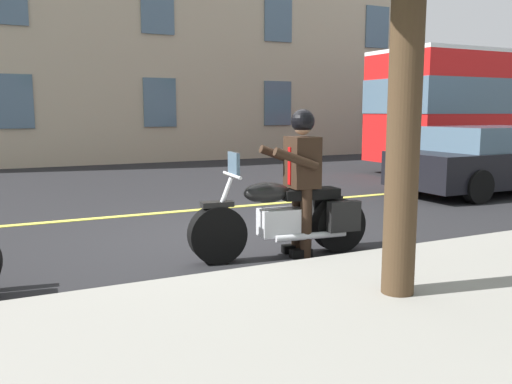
% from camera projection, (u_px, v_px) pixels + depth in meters
% --- Properties ---
extents(ground_plane, '(80.00, 80.00, 0.00)m').
position_uv_depth(ground_plane, '(217.00, 236.00, 7.53)').
color(ground_plane, black).
extents(sidewalk_curb, '(60.00, 5.00, 0.15)m').
position_uv_depth(sidewalk_curb, '(479.00, 367.00, 3.52)').
color(sidewalk_curb, gray).
rests_on(sidewalk_curb, ground_plane).
extents(lane_center_stripe, '(60.00, 0.16, 0.01)m').
position_uv_depth(lane_center_stripe, '(173.00, 212.00, 9.30)').
color(lane_center_stripe, '#E5DB4C').
rests_on(lane_center_stripe, ground_plane).
extents(motorcycle_main, '(2.22, 0.73, 1.26)m').
position_uv_depth(motorcycle_main, '(286.00, 219.00, 6.43)').
color(motorcycle_main, black).
rests_on(motorcycle_main, ground_plane).
extents(rider_main, '(0.66, 0.59, 1.74)m').
position_uv_depth(rider_main, '(301.00, 169.00, 6.41)').
color(rider_main, black).
rests_on(rider_main, ground_plane).
extents(car_dark, '(4.60, 1.92, 1.40)m').
position_uv_depth(car_dark, '(494.00, 160.00, 11.44)').
color(car_dark, black).
rests_on(car_dark, ground_plane).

